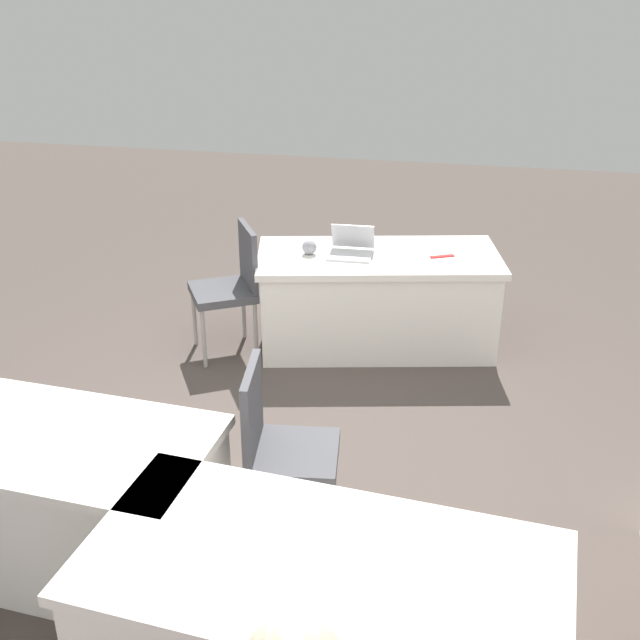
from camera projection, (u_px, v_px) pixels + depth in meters
name	position (u px, v px, depth m)	size (l,w,h in m)	color
ground_plane	(306.00, 456.00, 4.75)	(14.40, 14.40, 0.00)	#4C423D
table_foreground	(377.00, 300.00, 5.94)	(1.89, 1.16, 0.72)	silver
table_mid_left	(321.00, 634.00, 3.07)	(1.87, 1.06, 0.72)	silver
table_mid_right	(64.00, 499.00, 3.81)	(1.53, 0.91, 0.72)	silver
chair_tucked_left	(232.00, 282.00, 5.76)	(0.60, 0.60, 0.96)	#9E9993
chair_by_pillar	(279.00, 442.00, 3.93)	(0.49, 0.49, 0.95)	#9E9993
laptop_silver	(350.00, 250.00, 5.76)	(0.33, 0.30, 0.21)	silver
yarn_ball	(309.00, 247.00, 5.77)	(0.11, 0.11, 0.11)	gray
scissors_red	(442.00, 256.00, 5.74)	(0.18, 0.04, 0.01)	red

